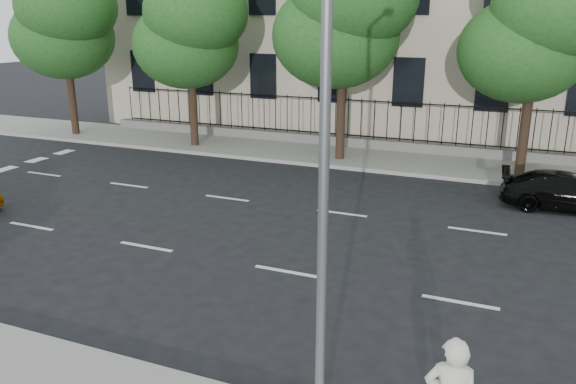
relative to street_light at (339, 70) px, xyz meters
name	(u,v)px	position (x,y,z in m)	size (l,w,h in m)	color
ground	(238,322)	(-2.50, 1.77, -5.15)	(120.00, 120.00, 0.00)	black
far_sidewalk	(391,160)	(-2.50, 15.77, -5.07)	(60.00, 4.00, 0.15)	gray
lane_markings	(318,238)	(-2.50, 6.52, -5.14)	(49.60, 4.62, 0.01)	silver
iron_fence	(400,139)	(-2.50, 17.47, -4.50)	(30.00, 0.50, 2.20)	slate
street_light	(339,70)	(0.00, 0.00, 0.00)	(0.25, 3.32, 8.05)	slate
tree_a	(65,10)	(-18.46, 15.13, 0.98)	(5.71, 5.31, 9.39)	#382619
tree_b	(191,16)	(-11.46, 15.13, 0.69)	(5.53, 5.12, 8.97)	#382619
tree_c	(346,1)	(-4.46, 15.13, 1.26)	(5.89, 5.50, 9.80)	#382619
tree_d	(540,16)	(2.54, 15.13, 0.69)	(5.34, 4.94, 8.84)	#382619
black_sedan	(568,192)	(3.94, 11.81, -4.56)	(1.64, 4.04, 1.17)	black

